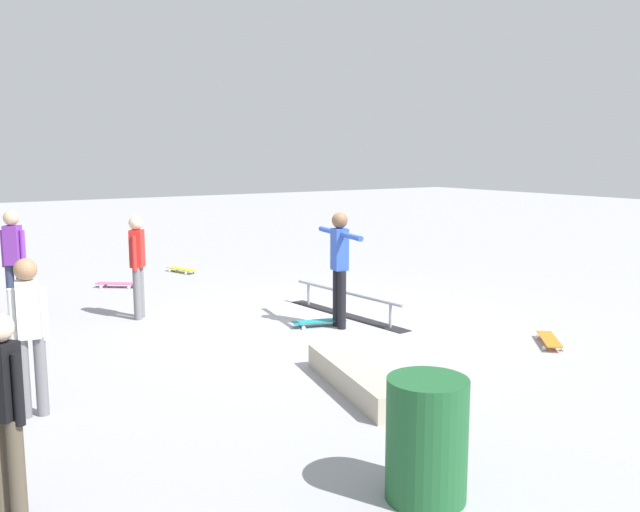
# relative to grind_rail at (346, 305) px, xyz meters

# --- Properties ---
(ground_plane) EXTENTS (60.00, 60.00, 0.00)m
(ground_plane) POSITION_rel_grind_rail_xyz_m (-0.30, 0.56, -0.17)
(ground_plane) COLOR #9E9EA3
(grind_rail) EXTENTS (2.63, 0.50, 0.40)m
(grind_rail) POSITION_rel_grind_rail_xyz_m (0.00, 0.00, 0.00)
(grind_rail) COLOR black
(grind_rail) RESTS_ON ground_plane
(skate_ledge) EXTENTS (2.00, 0.84, 0.27)m
(skate_ledge) POSITION_rel_grind_rail_xyz_m (-2.84, 1.87, -0.04)
(skate_ledge) COLOR #B2A893
(skate_ledge) RESTS_ON ground_plane
(skater_main) EXTENTS (1.37, 0.31, 1.71)m
(skater_main) POSITION_rel_grind_rail_xyz_m (-0.53, 0.51, 0.82)
(skater_main) COLOR black
(skater_main) RESTS_ON ground_plane
(skateboard_main) EXTENTS (0.41, 0.82, 0.09)m
(skateboard_main) POSITION_rel_grind_rail_xyz_m (-0.32, 0.73, -0.10)
(skateboard_main) COLOR teal
(skateboard_main) RESTS_ON ground_plane
(bystander_red_shirt) EXTENTS (0.34, 0.27, 1.61)m
(bystander_red_shirt) POSITION_rel_grind_rail_xyz_m (1.62, 2.81, 0.74)
(bystander_red_shirt) COLOR slate
(bystander_red_shirt) RESTS_ON ground_plane
(bystander_purple_shirt) EXTENTS (0.29, 0.35, 1.69)m
(bystander_purple_shirt) POSITION_rel_grind_rail_xyz_m (2.61, 4.41, 0.78)
(bystander_purple_shirt) COLOR #2D3351
(bystander_purple_shirt) RESTS_ON ground_plane
(bystander_black_shirt) EXTENTS (0.31, 0.26, 1.50)m
(bystander_black_shirt) POSITION_rel_grind_rail_xyz_m (-3.66, 5.45, 0.67)
(bystander_black_shirt) COLOR brown
(bystander_black_shirt) RESTS_ON ground_plane
(bystander_white_shirt) EXTENTS (0.21, 0.36, 1.57)m
(bystander_white_shirt) POSITION_rel_grind_rail_xyz_m (-1.72, 4.95, 0.71)
(bystander_white_shirt) COLOR slate
(bystander_white_shirt) RESTS_ON ground_plane
(loose_skateboard_orange) EXTENTS (0.74, 0.67, 0.09)m
(loose_skateboard_orange) POSITION_rel_grind_rail_xyz_m (-2.83, -1.34, -0.10)
(loose_skateboard_orange) COLOR orange
(loose_skateboard_orange) RESTS_ON ground_plane
(loose_skateboard_yellow) EXTENTS (0.82, 0.44, 0.09)m
(loose_skateboard_yellow) POSITION_rel_grind_rail_xyz_m (5.13, 0.73, -0.10)
(loose_skateboard_yellow) COLOR yellow
(loose_skateboard_yellow) RESTS_ON ground_plane
(loose_skateboard_pink) EXTENTS (0.65, 0.75, 0.09)m
(loose_skateboard_pink) POSITION_rel_grind_rail_xyz_m (4.26, 2.38, -0.10)
(loose_skateboard_pink) COLOR #E05993
(loose_skateboard_pink) RESTS_ON ground_plane
(trash_bin) EXTENTS (0.61, 0.61, 0.93)m
(trash_bin) POSITION_rel_grind_rail_xyz_m (-5.00, 2.81, 0.29)
(trash_bin) COLOR #1E592D
(trash_bin) RESTS_ON ground_plane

